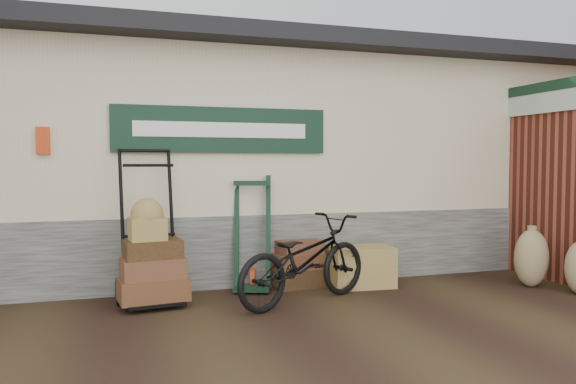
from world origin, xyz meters
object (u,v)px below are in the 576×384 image
at_px(suitcase_stack, 298,263).
at_px(wicker_hamper, 361,266).
at_px(green_barrow, 252,233).
at_px(porter_trolley, 149,225).
at_px(bicycle, 304,255).

relative_size(suitcase_stack, wicker_hamper, 0.86).
distance_m(green_barrow, suitcase_stack, 0.71).
relative_size(porter_trolley, suitcase_stack, 2.62).
bearing_deg(bicycle, green_barrow, 1.22).
distance_m(porter_trolley, wicker_hamper, 2.66).
distance_m(porter_trolley, bicycle, 1.74).
bearing_deg(bicycle, porter_trolley, 47.80).
distance_m(suitcase_stack, wicker_hamper, 0.80).
xyz_separation_m(green_barrow, bicycle, (0.39, -0.81, -0.16)).
bearing_deg(green_barrow, porter_trolley, -149.41).
relative_size(porter_trolley, bicycle, 0.94).
bearing_deg(porter_trolley, green_barrow, 6.34).
bearing_deg(green_barrow, wicker_hamper, 8.01).
xyz_separation_m(green_barrow, suitcase_stack, (0.58, 0.00, -0.40)).
bearing_deg(suitcase_stack, wicker_hamper, -16.26).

